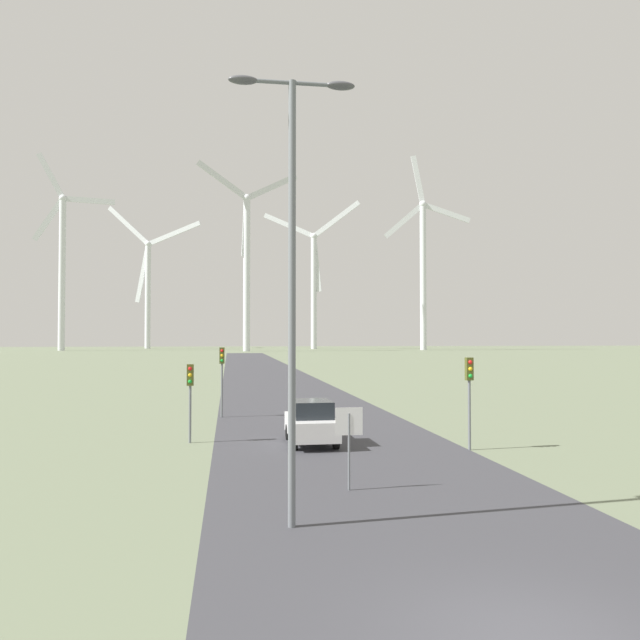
{
  "coord_description": "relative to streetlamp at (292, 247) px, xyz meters",
  "views": [
    {
      "loc": [
        -4.39,
        -8.77,
        4.44
      ],
      "look_at": [
        0.0,
        21.25,
        5.28
      ],
      "focal_mm": 35.0,
      "sensor_mm": 36.0,
      "label": 1
    }
  ],
  "objects": [
    {
      "name": "car_approaching",
      "position": [
        1.93,
        11.11,
        -5.67
      ],
      "size": [
        1.88,
        4.13,
        1.83
      ],
      "color": "white",
      "rests_on": "ground"
    },
    {
      "name": "stop_sign_near",
      "position": [
        2.0,
        3.24,
        -4.9
      ],
      "size": [
        0.81,
        0.07,
        2.4
      ],
      "color": "slate",
      "rests_on": "ground"
    },
    {
      "name": "wind_turbine_far_left",
      "position": [
        -57.13,
        204.58,
        24.15
      ],
      "size": [
        26.6,
        2.6,
        66.62
      ],
      "color": "silver",
      "rests_on": "ground"
    },
    {
      "name": "wind_turbine_right",
      "position": [
        30.56,
        220.71,
        20.63
      ],
      "size": [
        35.96,
        12.55,
        56.37
      ],
      "color": "silver",
      "rests_on": "ground"
    },
    {
      "name": "traffic_light_post_near_right",
      "position": [
        7.93,
        8.9,
        -3.9
      ],
      "size": [
        0.28,
        0.33,
        3.64
      ],
      "color": "slate",
      "rests_on": "ground"
    },
    {
      "name": "streetlamp",
      "position": [
        0.0,
        0.0,
        0.0
      ],
      "size": [
        3.04,
        0.32,
        10.61
      ],
      "color": "slate",
      "rests_on": "ground"
    },
    {
      "name": "ground_plane",
      "position": [
        2.92,
        -5.86,
        -6.58
      ],
      "size": [
        600.0,
        600.0,
        0.0
      ],
      "primitive_type": "plane",
      "color": "#667056"
    },
    {
      "name": "road_surface",
      "position": [
        2.92,
        42.14,
        -6.57
      ],
      "size": [
        10.0,
        240.0,
        0.01
      ],
      "color": "#38383D",
      "rests_on": "ground"
    },
    {
      "name": "traffic_light_post_mid_left",
      "position": [
        -1.85,
        20.5,
        -3.74
      ],
      "size": [
        0.28,
        0.34,
        3.87
      ],
      "color": "slate",
      "rests_on": "ground"
    },
    {
      "name": "wind_turbine_center",
      "position": [
        4.07,
        185.45,
        23.36
      ],
      "size": [
        32.58,
        8.02,
        59.97
      ],
      "color": "silver",
      "rests_on": "ground"
    },
    {
      "name": "wind_turbine_far_right",
      "position": [
        65.87,
        195.71,
        24.23
      ],
      "size": [
        30.43,
        4.4,
        68.56
      ],
      "color": "silver",
      "rests_on": "ground"
    },
    {
      "name": "traffic_light_post_near_left",
      "position": [
        -3.08,
        12.19,
        -4.15
      ],
      "size": [
        0.28,
        0.34,
        3.3
      ],
      "color": "slate",
      "rests_on": "ground"
    },
    {
      "name": "wind_turbine_left",
      "position": [
        -33.61,
        240.94,
        20.21
      ],
      "size": [
        38.1,
        16.31,
        58.08
      ],
      "color": "silver",
      "rests_on": "ground"
    }
  ]
}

